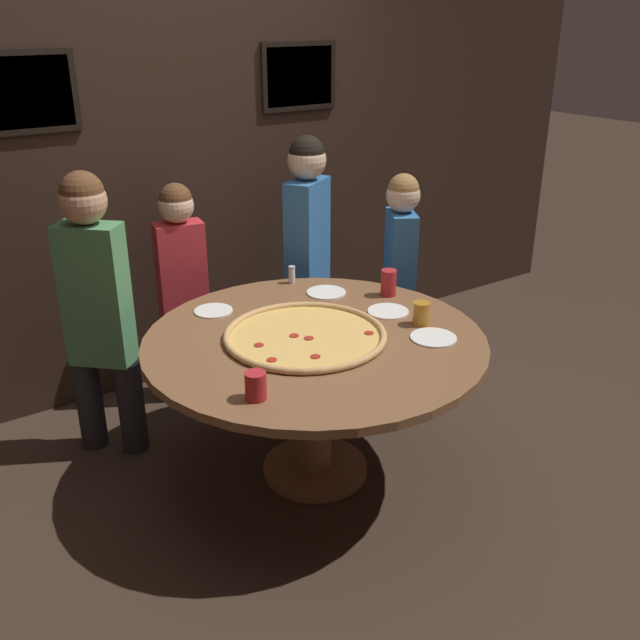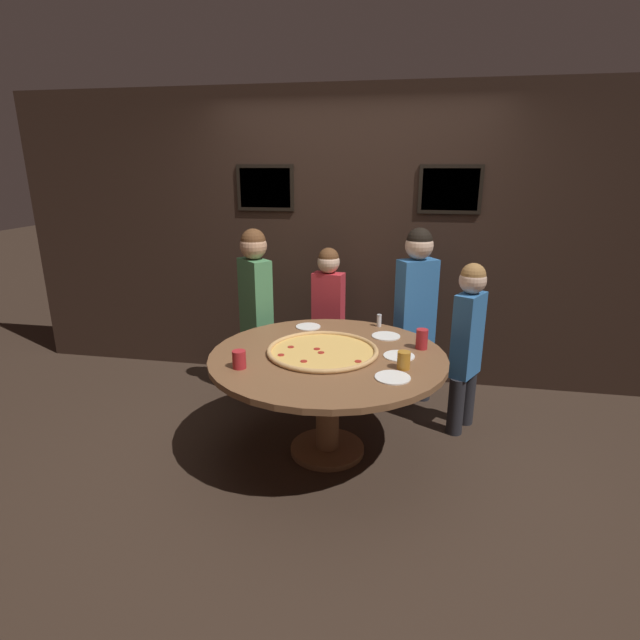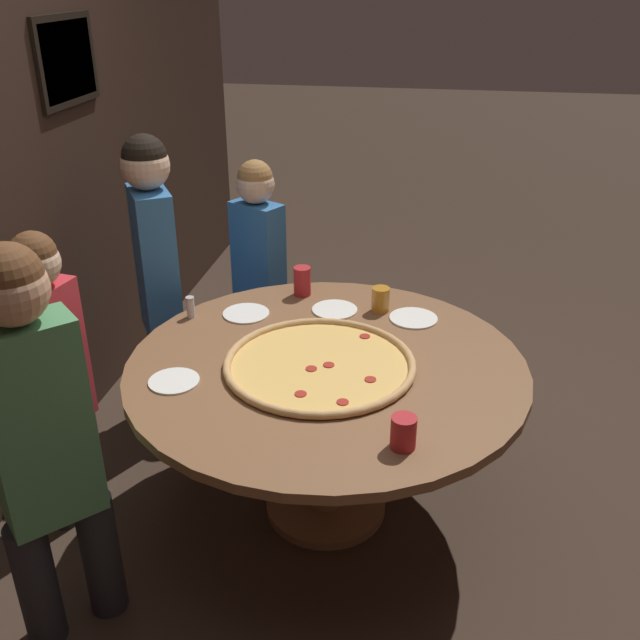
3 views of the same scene
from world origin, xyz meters
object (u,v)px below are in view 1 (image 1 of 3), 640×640
drink_cup_beside_pizza (256,386)px  drink_cup_by_shaker (389,283)px  white_plate_near_front (326,292)px  drink_cup_near_left (421,313)px  white_plate_right_side (213,311)px  dining_table (315,363)px  giant_pizza (305,335)px  diner_far_left (97,301)px  diner_side_left (307,245)px  white_plate_beside_cup (388,311)px  condiment_shaker (292,275)px  white_plate_left_side (433,338)px  diner_centre_back (400,269)px  diner_far_right (182,281)px

drink_cup_beside_pizza → drink_cup_by_shaker: drink_cup_by_shaker is taller
white_plate_near_front → drink_cup_near_left: bearing=-76.5°
white_plate_right_side → drink_cup_by_shaker: bearing=-20.4°
dining_table → giant_pizza: size_ratio=2.10×
diner_far_left → diner_side_left: bearing=-130.5°
diner_side_left → giant_pizza: bearing=24.3°
giant_pizza → drink_cup_by_shaker: size_ratio=5.43×
giant_pizza → white_plate_beside_cup: size_ratio=3.66×
drink_cup_beside_pizza → diner_side_left: diner_side_left is taller
white_plate_beside_cup → diner_side_left: bearing=83.5°
drink_cup_near_left → diner_side_left: size_ratio=0.08×
white_plate_beside_cup → white_plate_right_side: bearing=145.1°
giant_pizza → drink_cup_beside_pizza: (-0.46, -0.36, 0.04)m
giant_pizza → diner_far_left: size_ratio=0.52×
white_plate_right_side → white_plate_beside_cup: bearing=-34.9°
white_plate_right_side → condiment_shaker: bearing=12.5°
drink_cup_beside_pizza → white_plate_left_side: size_ratio=0.53×
condiment_shaker → diner_centre_back: 0.67m
diner_side_left → dining_table: bearing=26.6°
giant_pizza → drink_cup_by_shaker: (0.65, 0.20, 0.06)m
drink_cup_near_left → white_plate_right_side: 1.03m
drink_cup_by_shaker → diner_far_right: size_ratio=0.11×
diner_far_right → white_plate_beside_cup: bearing=131.7°
drink_cup_by_shaker → white_plate_left_side: 0.57m
white_plate_beside_cup → dining_table: bearing=-175.0°
dining_table → diner_far_right: (-0.18, 1.07, 0.12)m
giant_pizza → diner_side_left: bearing=56.0°
white_plate_beside_cup → diner_far_left: diner_far_left is taller
giant_pizza → white_plate_left_side: giant_pizza is taller
drink_cup_beside_pizza → diner_far_left: bearing=102.4°
white_plate_near_front → diner_centre_back: diner_centre_back is taller
dining_table → drink_cup_beside_pizza: 0.63m
drink_cup_by_shaker → dining_table: bearing=-160.4°
drink_cup_beside_pizza → condiment_shaker: drink_cup_beside_pizza is taller
white_plate_near_front → giant_pizza: bearing=-134.6°
white_plate_near_front → diner_far_right: bearing=130.0°
condiment_shaker → diner_far_right: (-0.47, 0.41, -0.06)m
diner_centre_back → white_plate_beside_cup: bearing=-16.4°
white_plate_right_side → diner_far_left: (-0.50, 0.24, 0.08)m
white_plate_beside_cup → diner_centre_back: 0.68m
white_plate_left_side → diner_centre_back: size_ratio=0.17×
drink_cup_near_left → white_plate_beside_cup: drink_cup_near_left is taller
condiment_shaker → diner_centre_back: (0.66, -0.14, -0.06)m
diner_centre_back → white_plate_left_side: bearing=-2.5°
white_plate_near_front → condiment_shaker: size_ratio=2.15×
drink_cup_near_left → white_plate_left_side: bearing=-110.9°
diner_far_right → diner_side_left: bearing=178.3°
dining_table → white_plate_left_side: bearing=-35.5°
drink_cup_beside_pizza → diner_side_left: size_ratio=0.08×
white_plate_beside_cup → diner_far_left: 1.43m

